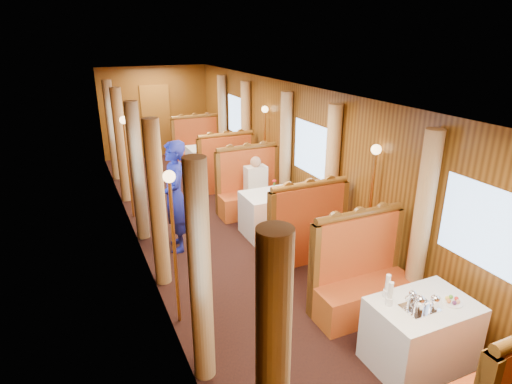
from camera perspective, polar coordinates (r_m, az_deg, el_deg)
floor at (r=7.39m, az=-2.98°, el=-6.47°), size 3.00×12.00×0.01m
ceiling at (r=6.64m, az=-3.39°, el=13.13°), size 3.00×12.00×0.01m
wall_far at (r=12.56m, az=-13.24°, el=10.35°), size 3.00×0.01×2.50m
wall_left at (r=6.56m, az=-15.48°, el=1.08°), size 0.01×12.00×2.50m
wall_right at (r=7.55m, az=7.53°, el=4.19°), size 0.01×12.00×2.50m
doorway_far at (r=12.57m, az=-13.12°, el=9.21°), size 0.80×0.04×2.00m
table_near at (r=5.04m, az=21.05°, el=-17.23°), size 1.05×0.72×0.75m
banquette_near_aft at (r=5.62m, az=13.84°, el=-11.54°), size 1.30×0.55×1.34m
table_mid at (r=7.50m, az=2.31°, el=-2.86°), size 1.05×0.72×0.75m
banquette_mid_fwd at (r=6.68m, az=6.19°, el=-5.61°), size 1.30×0.55×1.34m
banquette_mid_aft at (r=8.34m, az=-0.76°, el=-0.03°), size 1.30×0.55×1.34m
table_far at (r=10.57m, az=-6.13°, el=4.04°), size 1.05×0.72×0.75m
banquette_far_fwd at (r=9.64m, az=-4.24°, el=2.77°), size 1.30×0.55×1.34m
banquette_far_aft at (r=11.49m, az=-7.74°, el=5.57°), size 1.30×0.55×1.34m
tea_tray at (r=4.73m, az=20.96°, el=-14.25°), size 0.34×0.26×0.01m
teapot_left at (r=4.66m, az=20.97°, el=-13.97°), size 0.20×0.18×0.14m
teapot_right at (r=4.74m, az=22.71°, el=-13.64°), size 0.17×0.14×0.12m
teapot_back at (r=4.75m, az=20.11°, el=-13.25°), size 0.17×0.15×0.12m
fruit_plate at (r=4.94m, az=24.72°, el=-13.09°), size 0.21×0.21×0.05m
cup_inboard at (r=4.64m, az=17.42°, el=-13.10°), size 0.08×0.08×0.26m
cup_outboard at (r=4.75m, az=17.09°, el=-12.16°), size 0.08×0.08×0.26m
rose_vase_mid at (r=7.30m, az=2.44°, el=1.10°), size 0.06×0.06×0.36m
rose_vase_far at (r=10.39m, az=-6.34°, el=6.91°), size 0.06×0.06×0.36m
window_left_near at (r=3.38m, az=-5.42°, el=-13.81°), size 0.01×1.20×0.90m
curtain_left_near_b at (r=4.18m, az=-7.45°, el=-11.02°), size 0.22×0.22×2.35m
window_right_near at (r=5.03m, az=28.63°, el=-4.35°), size 0.01×1.20×0.90m
curtain_right_near_b at (r=5.51m, az=21.20°, el=-4.21°), size 0.22×0.22×2.35m
window_left_mid at (r=6.50m, az=-15.52°, el=2.76°), size 0.01×1.20×0.90m
curtain_left_mid_a at (r=5.88m, az=-13.01°, el=-1.74°), size 0.22×0.22×2.35m
curtain_left_mid_b at (r=7.34m, az=-15.51°, el=2.50°), size 0.22×0.22×2.35m
window_right_mid at (r=7.49m, az=7.50°, el=5.65°), size 0.01×1.20×0.90m
curtain_right_mid_a at (r=6.89m, az=10.00°, el=1.79°), size 0.22×0.22×2.35m
curtain_right_mid_b at (r=8.17m, az=3.94°, el=5.02°), size 0.22×0.22×2.35m
window_left_far at (r=9.88m, az=-18.89°, el=8.33°), size 0.01×1.20×0.90m
curtain_left_far_a at (r=9.19m, az=-17.51°, el=5.87°), size 0.22×0.22×2.35m
curtain_left_far_b at (r=10.71m, az=-18.62°, el=7.73°), size 0.22×0.22×2.35m
window_right_far at (r=10.56m, az=-2.51°, el=10.13°), size 0.01×1.20×0.90m
curtain_right_far_a at (r=9.87m, az=-1.36°, el=7.77°), size 0.22×0.22×2.35m
curtain_right_far_b at (r=11.29m, az=-4.47°, el=9.35°), size 0.22×0.22×2.35m
sconce_left_fore at (r=4.92m, az=-11.11°, el=-3.45°), size 0.14×0.14×1.95m
sconce_right_fore at (r=6.10m, az=15.29°, el=0.98°), size 0.14×0.14×1.95m
sconce_left_aft at (r=8.20m, az=-16.91°, el=5.76°), size 0.14×0.14×1.95m
sconce_right_aft at (r=8.97m, az=1.17°, el=7.84°), size 0.14×0.14×1.95m
steward at (r=6.89m, az=-10.72°, el=-0.64°), size 0.53×0.72×1.81m
passenger at (r=7.98m, az=0.05°, el=1.44°), size 0.40×0.44×0.76m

